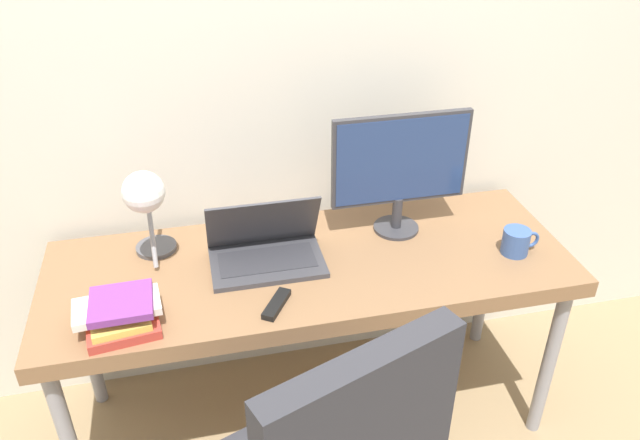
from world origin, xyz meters
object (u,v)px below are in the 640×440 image
at_px(monitor, 400,166).
at_px(desk_lamp, 145,200).
at_px(laptop, 266,249).
at_px(mug, 517,242).
at_px(book_stack, 120,313).

distance_m(monitor, desk_lamp, 0.86).
relative_size(laptop, desk_lamp, 1.03).
xyz_separation_m(monitor, mug, (0.35, -0.24, -0.21)).
height_order(monitor, mug, monitor).
xyz_separation_m(laptop, mug, (0.85, -0.14, -0.00)).
height_order(laptop, desk_lamp, desk_lamp).
height_order(monitor, desk_lamp, monitor).
xyz_separation_m(desk_lamp, mug, (1.21, -0.18, -0.22)).
bearing_deg(mug, laptop, 170.55).
bearing_deg(laptop, monitor, 11.12).
distance_m(laptop, desk_lamp, 0.42).
xyz_separation_m(laptop, desk_lamp, (-0.36, 0.04, 0.21)).
distance_m(desk_lamp, book_stack, 0.36).
bearing_deg(desk_lamp, monitor, 3.92).
relative_size(laptop, monitor, 0.77).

